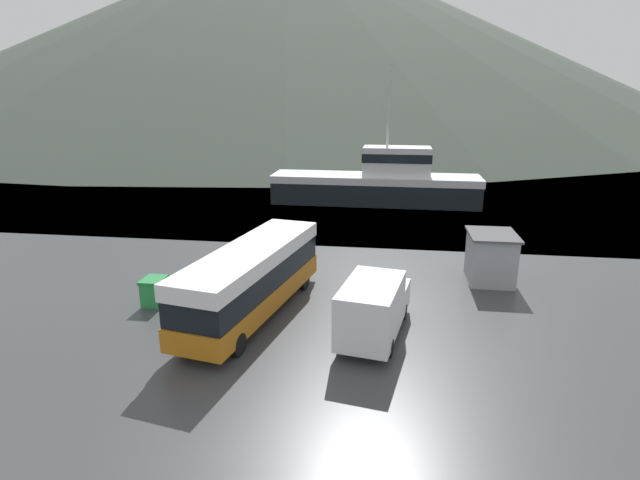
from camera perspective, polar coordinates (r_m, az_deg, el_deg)
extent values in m
plane|color=#383A3D|center=(15.24, -6.57, -22.54)|extent=(400.00, 400.00, 0.00)
plane|color=slate|center=(151.06, 7.00, 12.69)|extent=(240.00, 240.00, 0.00)
cone|color=#3D473D|center=(172.11, -3.71, 22.71)|extent=(238.39, 238.39, 56.91)
cube|color=#B26614|center=(22.57, -7.68, -6.22)|extent=(4.35, 10.39, 0.94)
cube|color=black|center=(22.21, -7.78, -3.83)|extent=(4.27, 10.18, 1.07)
cube|color=white|center=(21.93, -7.87, -1.70)|extent=(4.35, 10.39, 0.67)
cube|color=black|center=(26.64, -2.91, -0.66)|extent=(2.16, 0.47, 1.44)
cylinder|color=black|center=(26.14, -6.36, -4.06)|extent=(0.46, 0.94, 0.90)
cylinder|color=black|center=(25.33, -1.85, -4.64)|extent=(0.46, 0.94, 0.90)
cylinder|color=black|center=(20.53, -14.88, -10.50)|extent=(0.46, 0.94, 0.90)
cylinder|color=black|center=(19.48, -9.39, -11.67)|extent=(0.46, 0.94, 0.90)
cube|color=silver|center=(19.83, 5.86, -7.88)|extent=(2.72, 4.15, 2.14)
cube|color=silver|center=(22.50, 7.33, -6.23)|extent=(2.34, 1.99, 1.18)
cube|color=black|center=(21.41, 7.01, -4.64)|extent=(1.76, 0.36, 0.75)
cylinder|color=black|center=(22.71, 4.84, -7.55)|extent=(0.34, 0.73, 0.70)
cylinder|color=black|center=(22.41, 9.53, -8.07)|extent=(0.34, 0.73, 0.70)
cylinder|color=black|center=(19.72, 2.51, -11.41)|extent=(0.34, 0.73, 0.70)
cylinder|color=black|center=(19.38, 7.95, -12.11)|extent=(0.34, 0.73, 0.70)
cube|color=black|center=(45.30, 6.29, 5.80)|extent=(18.29, 4.40, 2.55)
cube|color=silver|center=(45.14, 6.33, 6.99)|extent=(18.48, 4.44, 0.64)
cube|color=silver|center=(44.87, 8.75, 8.88)|extent=(5.87, 3.00, 2.52)
cube|color=black|center=(44.82, 8.77, 9.36)|extent=(5.99, 3.08, 0.75)
cylinder|color=#B2B2B7|center=(44.52, 7.85, 14.85)|extent=(0.20, 0.20, 6.76)
cube|color=green|center=(24.77, -18.39, -5.72)|extent=(0.92, 1.14, 1.14)
cube|color=#227D3C|center=(24.55, -18.52, -4.34)|extent=(1.01, 1.25, 0.13)
cube|color=#93999E|center=(27.65, 18.90, -1.99)|extent=(2.21, 2.74, 2.48)
cube|color=#4C4C51|center=(27.29, 19.15, 0.59)|extent=(2.43, 3.02, 0.12)
cube|color=#1E5138|center=(49.16, 4.11, 5.70)|extent=(5.85, 3.28, 0.87)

